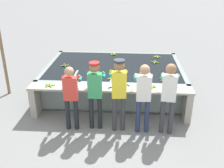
{
  "coord_description": "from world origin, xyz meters",
  "views": [
    {
      "loc": [
        0.46,
        -5.65,
        3.52
      ],
      "look_at": [
        0.0,
        1.02,
        0.59
      ],
      "focal_mm": 42.0,
      "sensor_mm": 36.0,
      "label": 1
    }
  ],
  "objects": [
    {
      "name": "ground_plane",
      "position": [
        0.0,
        0.0,
        0.0
      ],
      "size": [
        80.0,
        80.0,
        0.0
      ],
      "primitive_type": "plane",
      "color": "gray",
      "rests_on": "ground"
    },
    {
      "name": "banana_bunch_floating_0",
      "position": [
        0.03,
        0.77,
        0.86
      ],
      "size": [
        0.28,
        0.27,
        0.08
      ],
      "color": "#9EC642",
      "rests_on": "wash_tank"
    },
    {
      "name": "banana_bunch_floating_1",
      "position": [
        1.26,
        2.2,
        0.86
      ],
      "size": [
        0.28,
        0.28,
        0.08
      ],
      "color": "#93BC3D",
      "rests_on": "wash_tank"
    },
    {
      "name": "banana_bunch_ledge_0",
      "position": [
        -1.5,
        0.21,
        0.87
      ],
      "size": [
        0.28,
        0.27,
        0.08
      ],
      "color": "#8CB738",
      "rests_on": "work_ledge"
    },
    {
      "name": "banana_bunch_ledge_2",
      "position": [
        1.55,
        0.29,
        0.87
      ],
      "size": [
        0.28,
        0.28,
        0.08
      ],
      "color": "#7FAD33",
      "rests_on": "work_ledge"
    },
    {
      "name": "banana_bunch_floating_7",
      "position": [
        0.12,
        2.15,
        0.86
      ],
      "size": [
        0.28,
        0.28,
        0.08
      ],
      "color": "#75A333",
      "rests_on": "wash_tank"
    },
    {
      "name": "support_post_left",
      "position": [
        -3.22,
        1.44,
        1.6
      ],
      "size": [
        0.09,
        0.09,
        3.2
      ],
      "color": "#846647",
      "rests_on": "ground"
    },
    {
      "name": "wash_tank",
      "position": [
        0.0,
        1.84,
        0.42
      ],
      "size": [
        4.08,
        2.8,
        0.85
      ],
      "color": "gray",
      "rests_on": "ground"
    },
    {
      "name": "worker_2",
      "position": [
        0.25,
        -0.31,
        1.08
      ],
      "size": [
        0.46,
        0.74,
        1.76
      ],
      "color": "#38383D",
      "rests_on": "ground"
    },
    {
      "name": "worker_0",
      "position": [
        -0.85,
        -0.32,
        0.94
      ],
      "size": [
        0.43,
        0.72,
        1.58
      ],
      "color": "#1E2328",
      "rests_on": "ground"
    },
    {
      "name": "banana_bunch_ledge_1",
      "position": [
        1.01,
        0.32,
        0.87
      ],
      "size": [
        0.28,
        0.28,
        0.08
      ],
      "color": "#8CB738",
      "rests_on": "work_ledge"
    },
    {
      "name": "knife_0",
      "position": [
        0.49,
        0.3,
        0.86
      ],
      "size": [
        0.19,
        0.32,
        0.02
      ],
      "color": "silver",
      "rests_on": "work_ledge"
    },
    {
      "name": "banana_bunch_floating_2",
      "position": [
        0.78,
        1.11,
        0.86
      ],
      "size": [
        0.27,
        0.27,
        0.08
      ],
      "color": "#9EC642",
      "rests_on": "wash_tank"
    },
    {
      "name": "banana_bunch_floating_5",
      "position": [
        -1.48,
        1.71,
        0.86
      ],
      "size": [
        0.27,
        0.27,
        0.08
      ],
      "color": "#75A333",
      "rests_on": "wash_tank"
    },
    {
      "name": "banana_bunch_floating_9",
      "position": [
        -0.1,
        2.95,
        0.86
      ],
      "size": [
        0.26,
        0.26,
        0.08
      ],
      "color": "#9EC642",
      "rests_on": "wash_tank"
    },
    {
      "name": "worker_4",
      "position": [
        1.36,
        -0.34,
        1.03
      ],
      "size": [
        0.47,
        0.74,
        1.71
      ],
      "color": "#38383D",
      "rests_on": "ground"
    },
    {
      "name": "worker_3",
      "position": [
        0.8,
        -0.34,
        1.0
      ],
      "size": [
        0.42,
        0.72,
        1.67
      ],
      "color": "navy",
      "rests_on": "ground"
    },
    {
      "name": "banana_bunch_floating_8",
      "position": [
        1.37,
        2.76,
        0.86
      ],
      "size": [
        0.28,
        0.27,
        0.08
      ],
      "color": "#9EC642",
      "rests_on": "wash_tank"
    },
    {
      "name": "banana_bunch_floating_6",
      "position": [
        -0.41,
        0.78,
        0.86
      ],
      "size": [
        0.28,
        0.28,
        0.08
      ],
      "color": "#75A333",
      "rests_on": "wash_tank"
    },
    {
      "name": "banana_bunch_floating_4",
      "position": [
        1.39,
        0.81,
        0.86
      ],
      "size": [
        0.24,
        0.24,
        0.08
      ],
      "color": "#93BC3D",
      "rests_on": "wash_tank"
    },
    {
      "name": "worker_1",
      "position": [
        -0.3,
        -0.26,
        1.02
      ],
      "size": [
        0.41,
        0.72,
        1.67
      ],
      "color": "#1E2328",
      "rests_on": "ground"
    },
    {
      "name": "work_ledge",
      "position": [
        0.0,
        0.23,
        0.6
      ],
      "size": [
        4.08,
        0.45,
        0.85
      ],
      "color": "#A8A393",
      "rests_on": "ground"
    },
    {
      "name": "banana_bunch_floating_3",
      "position": [
        -0.49,
        1.19,
        0.86
      ],
      "size": [
        0.26,
        0.26,
        0.08
      ],
      "color": "#8CB738",
      "rests_on": "wash_tank"
    },
    {
      "name": "knife_1",
      "position": [
        0.06,
        0.23,
        0.86
      ],
      "size": [
        0.29,
        0.25,
        0.02
      ],
      "color": "silver",
      "rests_on": "work_ledge"
    }
  ]
}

